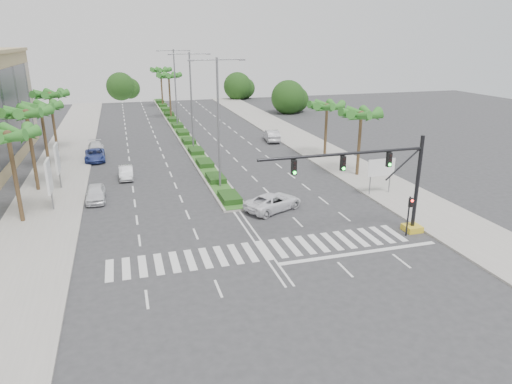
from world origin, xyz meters
TOP-DOWN VIEW (x-y plane):
  - ground at (0.00, 0.00)m, footprint 160.00×160.00m
  - footpath_right at (15.20, 20.00)m, footprint 6.00×120.00m
  - footpath_left at (-15.20, 20.00)m, footprint 6.00×120.00m
  - median at (0.00, 45.00)m, footprint 2.20×75.00m
  - median_grass at (0.00, 45.00)m, footprint 1.80×75.00m
  - signal_gantry at (9.27, -0.00)m, footprint 12.60×1.20m
  - pedestrian_signal at (10.60, -0.68)m, footprint 0.28×0.36m
  - direction_sign at (13.50, 7.99)m, footprint 2.70×0.11m
  - billboard_near at (-14.50, 12.00)m, footprint 0.18×2.10m
  - billboard_far at (-14.50, 18.00)m, footprint 0.18×2.10m
  - palm_left_near at (-16.50, 10.00)m, footprint 4.57×4.68m
  - palm_left_mid at (-16.50, 18.00)m, footprint 4.57×4.68m
  - palm_left_far at (-16.50, 26.00)m, footprint 4.57×4.68m
  - palm_left_end at (-16.50, 34.00)m, footprint 4.57×4.68m
  - palm_right_near at (14.50, 14.00)m, footprint 4.57×4.68m
  - palm_right_far at (14.50, 22.00)m, footprint 4.57×4.68m
  - palm_median_a at (0.00, 55.00)m, footprint 4.57×4.68m
  - palm_median_b at (0.00, 70.00)m, footprint 4.57×4.68m
  - streetlight_near at (0.00, 14.00)m, footprint 5.10×0.25m
  - streetlight_mid at (0.00, 30.00)m, footprint 5.10×0.25m
  - streetlight_far at (0.00, 46.00)m, footprint 5.10×0.25m
  - car_parked_a at (-11.21, 13.60)m, footprint 1.65×4.10m
  - car_parked_b at (-8.50, 19.87)m, footprint 1.37×3.88m
  - car_parked_c at (-11.80, 28.21)m, footprint 2.39×4.90m
  - car_parked_d at (-11.80, 32.12)m, footprint 2.27×4.73m
  - car_crossing at (3.02, 7.06)m, footprint 5.66×4.30m
  - car_right at (11.29, 32.50)m, footprint 2.33×5.02m

SIDE VIEW (x-z plane):
  - ground at x=0.00m, z-range 0.00..0.00m
  - footpath_right at x=15.20m, z-range 0.00..0.15m
  - footpath_left at x=-15.20m, z-range 0.00..0.15m
  - median at x=0.00m, z-range 0.00..0.20m
  - median_grass at x=0.00m, z-range 0.20..0.24m
  - car_parked_b at x=-8.50m, z-range 0.00..1.28m
  - car_parked_d at x=-11.80m, z-range 0.00..1.33m
  - car_parked_c at x=-11.80m, z-range 0.00..1.34m
  - car_parked_a at x=-11.21m, z-range 0.00..1.40m
  - car_crossing at x=3.02m, z-range 0.00..1.43m
  - car_right at x=11.29m, z-range 0.00..1.60m
  - pedestrian_signal at x=10.60m, z-range 0.54..3.54m
  - direction_sign at x=13.50m, z-range 0.75..4.15m
  - billboard_near at x=-14.50m, z-range 0.79..5.14m
  - billboard_far at x=-14.50m, z-range 0.79..5.14m
  - signal_gantry at x=9.27m, z-range -0.14..7.06m
  - palm_right_far at x=14.50m, z-range 2.54..9.29m
  - palm_right_near at x=14.50m, z-range 2.68..9.73m
  - palm_left_far at x=-16.50m, z-range 2.82..10.17m
  - palm_left_near at x=-16.50m, z-range 2.91..10.46m
  - streetlight_near at x=0.00m, z-range 0.81..12.81m
  - streetlight_mid at x=0.00m, z-range 0.81..12.81m
  - streetlight_far at x=0.00m, z-range 0.81..12.81m
  - palm_left_end at x=-16.50m, z-range 3.01..10.76m
  - palm_left_mid at x=-16.50m, z-range 3.10..11.05m
  - palm_median_a at x=0.00m, z-range 3.15..11.20m
  - palm_median_b at x=0.00m, z-range 3.15..11.20m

